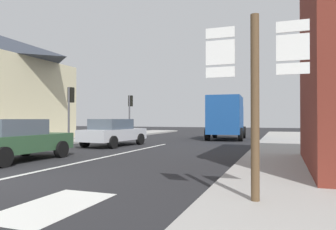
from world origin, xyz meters
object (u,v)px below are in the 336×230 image
object	(u,v)px
sedan_far	(113,132)
traffic_light_far_left	(130,106)
sedan_near	(14,139)
route_sign_post	(255,93)
traffic_light_near_left	(70,102)
delivery_truck	(226,116)

from	to	relation	value
sedan_far	traffic_light_far_left	distance (m)	9.18
sedan_near	traffic_light_far_left	xyz separation A→B (m)	(-3.03, 15.09, 1.77)
route_sign_post	traffic_light_far_left	bearing A→B (deg)	121.95
sedan_near	traffic_light_far_left	world-z (taller)	traffic_light_far_left
traffic_light_near_left	traffic_light_far_left	world-z (taller)	traffic_light_far_left
route_sign_post	delivery_truck	bearing A→B (deg)	100.92
sedan_near	route_sign_post	world-z (taller)	route_sign_post
delivery_truck	sedan_far	bearing A→B (deg)	-123.07
sedan_far	traffic_light_near_left	xyz separation A→B (m)	(-3.18, 0.52, 1.72)
sedan_far	delivery_truck	size ratio (longest dim) A/B	0.85
sedan_near	traffic_light_near_left	world-z (taller)	traffic_light_near_left
route_sign_post	traffic_light_far_left	xyz separation A→B (m)	(-11.44, 18.34, 0.62)
sedan_near	route_sign_post	size ratio (longest dim) A/B	1.31
traffic_light_near_left	delivery_truck	bearing A→B (deg)	40.93
route_sign_post	traffic_light_far_left	world-z (taller)	traffic_light_far_left
sedan_near	route_sign_post	distance (m)	9.08
traffic_light_near_left	traffic_light_far_left	xyz separation A→B (m)	(0.00, 7.91, 0.05)
sedan_near	traffic_light_near_left	bearing A→B (deg)	112.90
delivery_truck	traffic_light_far_left	size ratio (longest dim) A/B	1.49
delivery_truck	route_sign_post	distance (m)	17.76
delivery_truck	traffic_light_near_left	bearing A→B (deg)	-139.07
sedan_far	route_sign_post	size ratio (longest dim) A/B	1.36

